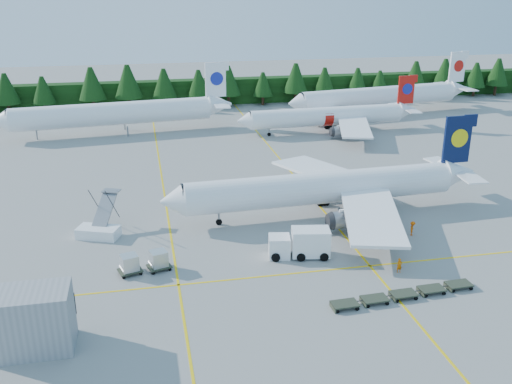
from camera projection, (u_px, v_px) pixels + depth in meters
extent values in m
plane|color=gray|center=(299.00, 247.00, 64.17)|extent=(320.00, 320.00, 0.00)
cube|color=yellow|center=(164.00, 194.00, 79.90)|extent=(0.25, 120.00, 0.01)
cube|color=yellow|center=(302.00, 185.00, 83.68)|extent=(0.25, 120.00, 0.01)
cube|color=yellow|center=(315.00, 271.00, 58.65)|extent=(80.00, 0.25, 0.01)
cube|color=black|center=(208.00, 92.00, 138.50)|extent=(220.00, 4.00, 6.00)
cube|color=gray|center=(34.00, 320.00, 45.49)|extent=(6.00, 4.00, 5.20)
cylinder|color=white|center=(320.00, 188.00, 71.73)|extent=(34.57, 5.62, 4.05)
cone|color=white|center=(172.00, 201.00, 67.44)|extent=(3.02, 4.18, 4.05)
cube|color=#071339|center=(457.00, 139.00, 74.30)|extent=(3.86, 0.53, 6.28)
cube|color=white|center=(319.00, 170.00, 80.47)|extent=(11.03, 16.35, 1.15)
cylinder|color=gray|center=(312.00, 187.00, 78.01)|extent=(3.54, 2.28, 2.13)
cube|color=white|center=(372.00, 215.00, 64.82)|extent=(9.88, 16.25, 1.15)
cylinder|color=gray|center=(345.00, 220.00, 67.32)|extent=(3.54, 2.28, 2.13)
cylinder|color=gray|center=(219.00, 218.00, 69.68)|extent=(0.24, 0.24, 1.72)
cylinder|color=white|center=(327.00, 116.00, 111.89)|extent=(30.80, 4.74, 3.61)
cone|color=white|center=(244.00, 121.00, 108.19)|extent=(2.66, 3.70, 3.61)
cube|color=red|center=(406.00, 90.00, 114.04)|extent=(3.44, 0.44, 5.60)
cube|color=white|center=(326.00, 110.00, 119.67)|extent=(9.74, 14.57, 1.02)
cylinder|color=gray|center=(321.00, 119.00, 117.48)|extent=(3.14, 2.01, 1.90)
cube|color=white|center=(355.00, 127.00, 105.68)|extent=(8.91, 14.50, 1.02)
cylinder|color=gray|center=(340.00, 131.00, 107.94)|extent=(3.14, 2.01, 1.90)
cylinder|color=gray|center=(269.00, 132.00, 110.15)|extent=(0.22, 0.22, 1.53)
cylinder|color=white|center=(113.00, 114.00, 110.55)|extent=(38.06, 8.61, 4.45)
cube|color=white|center=(215.00, 80.00, 114.58)|extent=(4.24, 0.85, 6.89)
cylinder|color=gray|center=(37.00, 135.00, 107.47)|extent=(0.27, 0.27, 1.78)
cylinder|color=white|center=(379.00, 97.00, 126.96)|extent=(38.05, 10.50, 4.45)
cone|color=white|center=(295.00, 103.00, 120.10)|extent=(3.79, 4.89, 4.45)
cube|color=white|center=(457.00, 67.00, 131.92)|extent=(4.23, 1.07, 6.90)
cylinder|color=gray|center=(321.00, 116.00, 123.22)|extent=(0.27, 0.27, 1.78)
cube|color=white|center=(98.00, 232.00, 66.32)|extent=(5.34, 4.04, 1.25)
cube|color=gray|center=(105.00, 209.00, 67.73)|extent=(3.32, 4.87, 3.36)
cube|color=gray|center=(111.00, 191.00, 69.30)|extent=(2.39, 2.01, 0.14)
cube|color=silver|center=(279.00, 247.00, 61.45)|extent=(2.61, 2.61, 2.36)
cube|color=black|center=(279.00, 242.00, 61.26)|extent=(2.25, 2.44, 1.01)
cube|color=silver|center=(311.00, 242.00, 61.37)|extent=(4.42, 3.14, 2.93)
cube|color=#353C2B|center=(345.00, 304.00, 51.89)|extent=(2.48, 1.60, 0.14)
cube|color=#353C2B|center=(375.00, 299.00, 52.75)|extent=(2.48, 1.60, 0.14)
cube|color=#353C2B|center=(404.00, 293.00, 53.60)|extent=(2.48, 1.60, 0.14)
cube|color=#353C2B|center=(432.00, 289.00, 54.45)|extent=(2.48, 1.60, 0.14)
cube|color=#353C2B|center=(459.00, 284.00, 55.31)|extent=(2.48, 1.60, 0.14)
cube|color=#353C2B|center=(130.00, 270.00, 57.99)|extent=(2.70, 2.35, 0.15)
cube|color=silver|center=(129.00, 263.00, 57.68)|extent=(1.99, 1.96, 1.61)
cube|color=#353C2B|center=(159.00, 266.00, 58.85)|extent=(2.70, 2.35, 0.15)
cube|color=silver|center=(159.00, 258.00, 58.54)|extent=(1.99, 1.96, 1.61)
imported|color=#EB6604|center=(399.00, 265.00, 58.19)|extent=(0.58, 0.39, 1.57)
imported|color=#FF5E05|center=(362.00, 229.00, 66.50)|extent=(1.02, 0.87, 1.82)
imported|color=#EE5605|center=(412.00, 228.00, 66.73)|extent=(0.79, 0.87, 1.74)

